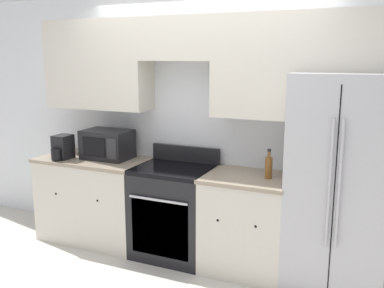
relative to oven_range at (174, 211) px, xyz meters
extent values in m
plane|color=beige|center=(0.20, -0.31, -0.46)|extent=(12.00, 12.00, 0.00)
cube|color=silver|center=(0.20, 0.35, 0.84)|extent=(8.00, 0.06, 2.60)
cube|color=beige|center=(-0.95, 0.15, 1.42)|extent=(1.16, 0.33, 0.92)
cube|color=beige|center=(0.00, 0.15, 1.67)|extent=(0.74, 0.33, 0.41)
cube|color=beige|center=(1.15, 0.15, 1.42)|extent=(1.56, 0.33, 0.92)
cube|color=beige|center=(-0.95, 0.00, -0.02)|extent=(1.16, 0.62, 0.87)
cube|color=gray|center=(-0.95, 0.00, 0.43)|extent=(1.19, 0.64, 0.03)
sphere|color=black|center=(-1.22, -0.31, 0.11)|extent=(0.03, 0.03, 0.03)
sphere|color=black|center=(-0.69, -0.31, 0.11)|extent=(0.03, 0.03, 0.03)
cube|color=beige|center=(0.75, 0.00, -0.02)|extent=(0.76, 0.62, 0.87)
cube|color=gray|center=(0.75, 0.00, 0.43)|extent=(0.78, 0.64, 0.03)
sphere|color=black|center=(0.58, -0.31, 0.11)|extent=(0.03, 0.03, 0.03)
sphere|color=black|center=(0.92, -0.31, 0.11)|extent=(0.03, 0.03, 0.03)
cube|color=black|center=(0.00, 0.00, -0.03)|extent=(0.74, 0.62, 0.87)
cube|color=black|center=(0.00, -0.30, -0.07)|extent=(0.60, 0.01, 0.55)
cube|color=black|center=(0.00, 0.00, 0.43)|extent=(0.74, 0.62, 0.04)
cube|color=black|center=(0.00, 0.28, 0.53)|extent=(0.74, 0.04, 0.16)
cylinder|color=silver|center=(0.00, -0.33, 0.22)|extent=(0.60, 0.02, 0.02)
cube|color=#B7B7BC|center=(1.53, 0.05, 0.46)|extent=(0.80, 0.73, 1.84)
cube|color=black|center=(1.53, -0.31, 0.46)|extent=(0.01, 0.01, 1.69)
cylinder|color=#B7B7BC|center=(1.49, -0.33, 0.55)|extent=(0.02, 0.02, 1.01)
cylinder|color=#B7B7BC|center=(1.56, -0.33, 0.55)|extent=(0.02, 0.02, 1.01)
cube|color=black|center=(-0.81, 0.06, 0.60)|extent=(0.50, 0.34, 0.31)
cube|color=black|center=(-0.85, -0.12, 0.60)|extent=(0.27, 0.01, 0.20)
cube|color=#262628|center=(-0.63, -0.12, 0.60)|extent=(0.11, 0.01, 0.21)
cylinder|color=brown|center=(0.94, 0.01, 0.54)|extent=(0.07, 0.07, 0.19)
cylinder|color=brown|center=(0.94, 0.01, 0.67)|extent=(0.03, 0.03, 0.05)
cylinder|color=black|center=(0.94, 0.01, 0.70)|extent=(0.03, 0.03, 0.02)
cube|color=black|center=(-1.23, -0.14, 0.57)|extent=(0.17, 0.18, 0.25)
cylinder|color=black|center=(-1.23, -0.24, 0.52)|extent=(0.12, 0.12, 0.11)
camera|label=1|loc=(1.81, -3.61, 1.51)|focal=40.00mm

